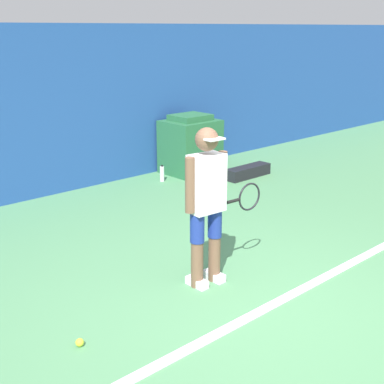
{
  "coord_description": "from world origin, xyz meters",
  "views": [
    {
      "loc": [
        -3.34,
        -2.73,
        2.42
      ],
      "look_at": [
        0.01,
        0.9,
        0.9
      ],
      "focal_mm": 50.0,
      "sensor_mm": 36.0,
      "label": 1
    }
  ],
  "objects_px": {
    "covered_chair": "(190,145)",
    "tennis_player": "(207,200)",
    "water_bottle": "(162,174)",
    "tennis_ball": "(80,342)",
    "equipment_bag": "(248,172)"
  },
  "relations": [
    {
      "from": "covered_chair",
      "to": "tennis_player",
      "type": "bearing_deg",
      "value": -130.32
    },
    {
      "from": "water_bottle",
      "to": "tennis_ball",
      "type": "bearing_deg",
      "value": -137.45
    },
    {
      "from": "tennis_ball",
      "to": "covered_chair",
      "type": "xyz_separation_m",
      "value": [
        4.27,
        3.36,
        0.45
      ]
    },
    {
      "from": "equipment_bag",
      "to": "water_bottle",
      "type": "height_order",
      "value": "water_bottle"
    },
    {
      "from": "tennis_ball",
      "to": "equipment_bag",
      "type": "distance_m",
      "value": 5.36
    },
    {
      "from": "tennis_player",
      "to": "equipment_bag",
      "type": "relative_size",
      "value": 1.73
    },
    {
      "from": "tennis_player",
      "to": "equipment_bag",
      "type": "distance_m",
      "value": 4.07
    },
    {
      "from": "tennis_player",
      "to": "water_bottle",
      "type": "height_order",
      "value": "tennis_player"
    },
    {
      "from": "covered_chair",
      "to": "equipment_bag",
      "type": "xyz_separation_m",
      "value": [
        0.49,
        -0.91,
        -0.39
      ]
    },
    {
      "from": "covered_chair",
      "to": "equipment_bag",
      "type": "relative_size",
      "value": 1.12
    },
    {
      "from": "tennis_ball",
      "to": "covered_chair",
      "type": "relative_size",
      "value": 0.07
    },
    {
      "from": "tennis_player",
      "to": "water_bottle",
      "type": "distance_m",
      "value": 3.79
    },
    {
      "from": "tennis_ball",
      "to": "equipment_bag",
      "type": "xyz_separation_m",
      "value": [
        4.76,
        2.46,
        0.06
      ]
    },
    {
      "from": "tennis_ball",
      "to": "covered_chair",
      "type": "height_order",
      "value": "covered_chair"
    },
    {
      "from": "water_bottle",
      "to": "equipment_bag",
      "type": "bearing_deg",
      "value": -32.51
    }
  ]
}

